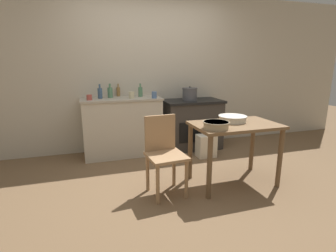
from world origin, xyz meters
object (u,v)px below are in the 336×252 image
mixing_bowl_large (233,118)px  mixing_bowl_small (216,125)px  bottle_left (110,92)px  bottle_mid_left (118,91)px  chair (164,152)px  cup_mid_right (89,97)px  bottle_center_left (140,92)px  stove (192,124)px  cup_center (154,95)px  cup_center_right (132,95)px  bottle_far_left (100,93)px  stock_pot (190,94)px  flour_sack (206,146)px  work_table (235,134)px

mixing_bowl_large → mixing_bowl_small: 0.43m
bottle_left → bottle_mid_left: (0.14, 0.15, -0.01)m
chair → cup_mid_right: bearing=114.3°
mixing_bowl_large → bottle_center_left: bearing=120.3°
stove → cup_center: bearing=-165.6°
chair → cup_center: (0.22, 1.22, 0.49)m
chair → cup_center_right: (-0.12, 1.31, 0.49)m
mixing_bowl_small → bottle_center_left: (-0.48, 1.66, 0.20)m
chair → cup_mid_right: size_ratio=11.04×
bottle_far_left → bottle_mid_left: (0.30, 0.19, -0.01)m
cup_center → cup_center_right: 0.34m
stock_pot → mixing_bowl_large: stock_pot is taller
flour_sack → bottle_far_left: (-1.53, 0.55, 0.82)m
mixing_bowl_small → chair: bearing=161.8°
chair → cup_center_right: bearing=90.1°
work_table → bottle_left: (-1.28, 1.51, 0.37)m
cup_center_right → stock_pot: bearing=4.3°
chair → bottle_mid_left: (-0.27, 1.64, 0.51)m
bottle_left → cup_center: size_ratio=2.13×
bottle_mid_left → cup_center_right: size_ratio=1.94×
cup_center → cup_mid_right: size_ratio=1.28×
flour_sack → bottle_far_left: bearing=160.2°
stock_pot → cup_center: stock_pot is taller
stove → mixing_bowl_large: size_ratio=2.90×
stove → bottle_center_left: size_ratio=4.75×
flour_sack → bottle_center_left: 1.35m
chair → bottle_far_left: bearing=106.6°
work_table → mixing_bowl_small: size_ratio=3.49×
flour_sack → bottle_mid_left: (-1.23, 0.74, 0.81)m
mixing_bowl_large → cup_mid_right: size_ratio=4.29×
chair → cup_mid_right: 1.57m
bottle_far_left → cup_center: size_ratio=2.13×
bottle_center_left → work_table: bearing=-61.9°
cup_center_right → stove: bearing=5.2°
mixing_bowl_large → bottle_far_left: bottle_far_left is taller
flour_sack → bottle_left: (-1.37, 0.59, 0.82)m
mixing_bowl_small → bottle_far_left: bottle_far_left is taller
cup_center → cup_center_right: bearing=165.1°
chair → cup_center: bearing=75.0°
bottle_mid_left → bottle_center_left: bearing=-24.7°
stove → bottle_far_left: bottle_far_left is taller
mixing_bowl_large → stove: bearing=88.5°
stock_pot → cup_center_right: size_ratio=2.47×
mixing_bowl_large → bottle_far_left: bearing=136.6°
chair → bottle_far_left: (-0.57, 1.45, 0.52)m
stove → mixing_bowl_large: (-0.04, -1.33, 0.37)m
bottle_far_left → bottle_left: 0.16m
stove → mixing_bowl_large: bearing=-91.5°
cup_center → cup_center_right: size_ratio=0.99×
mixing_bowl_large → cup_center_right: 1.60m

